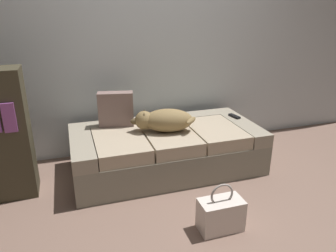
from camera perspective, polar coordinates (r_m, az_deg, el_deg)
ground_plane at (r=2.52m, az=6.69°, el=-17.36°), size 10.00×10.00×0.00m
back_wall at (r=3.49m, az=-3.58°, el=18.25°), size 6.40×0.10×2.80m
couch at (r=3.18m, az=-0.28°, el=-4.14°), size 1.81×0.90×0.42m
dog_tan at (r=3.01m, az=-0.73°, el=1.04°), size 0.63×0.38×0.22m
tv_remote at (r=3.50m, az=11.76°, el=1.72°), size 0.07×0.16×0.02m
throw_pillow at (r=3.18m, az=-9.29°, el=2.98°), size 0.36×0.18×0.34m
handbag at (r=2.44m, az=9.38°, el=-15.27°), size 0.32×0.18×0.38m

